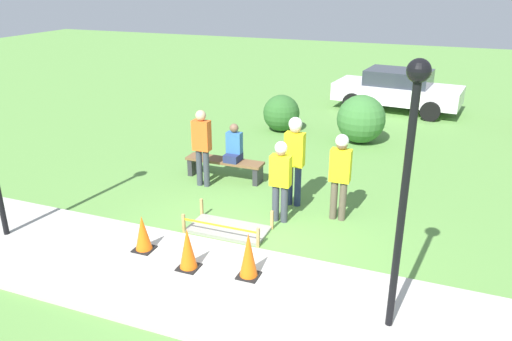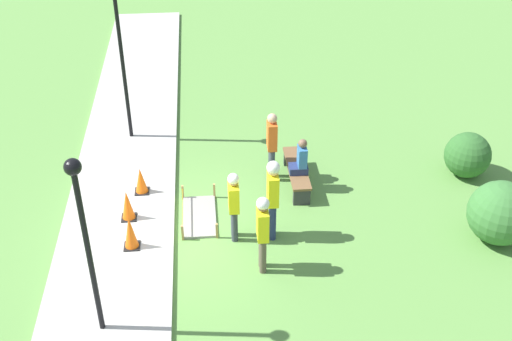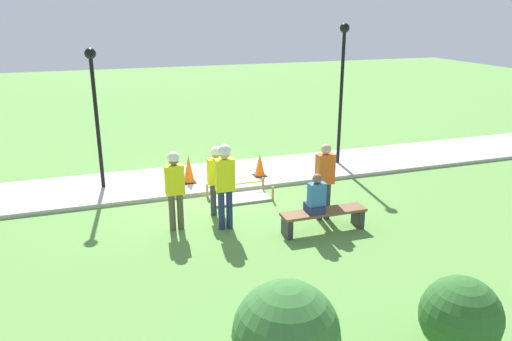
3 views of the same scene
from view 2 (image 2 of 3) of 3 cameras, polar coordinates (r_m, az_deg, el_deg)
name	(u,v)px [view 2 (image 2 of 3)]	position (r m, az deg, el deg)	size (l,w,h in m)	color
ground_plane	(174,234)	(14.26, -7.28, -5.62)	(60.00, 60.00, 0.00)	#5B8E42
sidewalk	(117,235)	(14.35, -12.28, -5.66)	(28.00, 2.49, 0.10)	#ADAAA3
wet_concrete_patch	(199,216)	(14.64, -5.05, -4.06)	(1.56, 0.79, 0.38)	gray
traffic_cone_near_patch	(141,181)	(15.32, -10.20, -0.88)	(0.34, 0.34, 0.65)	black
traffic_cone_far_patch	(127,205)	(14.51, -11.35, -3.04)	(0.34, 0.34, 0.72)	black
traffic_cone_sidewalk_edge	(130,232)	(13.68, -11.11, -5.41)	(0.34, 0.34, 0.77)	black
park_bench	(297,172)	(15.57, 3.63, -0.09)	(1.90, 0.44, 0.48)	#2D2D33
person_seated_on_bench	(301,159)	(15.13, 4.00, 0.98)	(0.36, 0.44, 0.89)	navy
worker_supervisor	(263,228)	(12.61, 0.60, -5.11)	(0.40, 0.26, 1.78)	brown
worker_assistant	(273,192)	(13.39, 1.51, -1.93)	(0.40, 0.28, 1.93)	navy
worker_trainee	(234,201)	(13.46, -1.99, -2.75)	(0.40, 0.24, 1.67)	#383D47
bystander_in_orange_shirt	(272,142)	(15.37, 1.42, 2.51)	(0.40, 0.24, 1.80)	#383D47
lamppost_near	(83,223)	(10.77, -15.11, -4.55)	(0.28, 0.28, 3.62)	black
lamppost_far	(120,42)	(16.66, -11.99, 11.08)	(0.28, 0.28, 4.14)	black
shrub_rounded_near	(468,155)	(16.59, 18.29, 1.31)	(1.14, 1.14, 1.14)	#2D6028
shrub_rounded_mid	(500,213)	(14.55, 20.91, -3.55)	(1.40, 1.40, 1.40)	#387033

